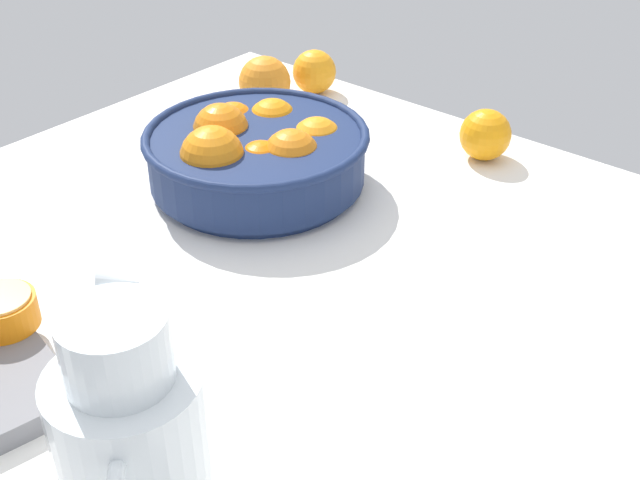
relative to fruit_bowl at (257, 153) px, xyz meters
The scene contains 7 objects.
ground_plane 27.90cm from the fruit_bowl, 32.05° to the right, with size 118.48×99.94×3.00cm, color white.
fruit_bowl is the anchor object (origin of this frame).
juice_pitcher 51.86cm from the fruit_bowl, 56.47° to the right, with size 13.60×13.35×19.32cm.
orange_half_2 39.08cm from the fruit_bowl, 85.45° to the right, with size 6.71×6.71×3.47cm.
loose_orange_1 32.44cm from the fruit_bowl, 117.24° to the left, with size 7.10×7.10×7.10cm, color orange.
loose_orange_2 32.12cm from the fruit_bowl, 54.73° to the left, with size 7.16×7.16×7.16cm, color orange.
loose_orange_3 25.90cm from the fruit_bowl, 131.25° to the left, with size 8.15×8.15×8.15cm, color orange.
Camera 1 is at (44.04, -52.55, 52.89)cm, focal length 45.79 mm.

